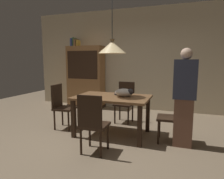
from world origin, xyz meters
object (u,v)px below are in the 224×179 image
(book_brown_thick, at_px, (76,43))
(book_yellow_short, at_px, (78,43))
(book_blue_wide, at_px, (73,42))
(book_green_slim, at_px, (74,42))
(chair_right_side, at_px, (174,114))
(person_standing, at_px, (184,98))
(pendant_lamp, at_px, (112,47))
(chair_near_front, at_px, (93,122))
(cat_sleeping, at_px, (125,92))
(dining_table, at_px, (112,102))
(chair_left_side, at_px, (62,104))
(chair_far_back, at_px, (125,100))
(hutch_bookcase, at_px, (86,78))

(book_brown_thick, bearing_deg, book_yellow_short, 0.00)
(book_blue_wide, relative_size, book_green_slim, 0.92)
(chair_right_side, relative_size, person_standing, 0.57)
(pendant_lamp, relative_size, book_yellow_short, 6.50)
(chair_right_side, relative_size, chair_near_front, 1.00)
(chair_near_front, distance_m, cat_sleeping, 1.02)
(pendant_lamp, distance_m, book_brown_thick, 2.71)
(dining_table, height_order, pendant_lamp, pendant_lamp)
(chair_left_side, xyz_separation_m, book_yellow_short, (-0.66, 1.96, 1.43))
(chair_left_side, relative_size, book_green_slim, 3.58)
(chair_far_back, bearing_deg, cat_sleeping, -74.70)
(chair_far_back, height_order, book_brown_thick, book_brown_thick)
(chair_right_side, relative_size, book_green_slim, 3.58)
(chair_left_side, relative_size, book_blue_wide, 3.88)
(chair_right_side, distance_m, hutch_bookcase, 3.34)
(hutch_bookcase, relative_size, book_brown_thick, 7.71)
(chair_left_side, relative_size, cat_sleeping, 2.38)
(book_blue_wide, bearing_deg, cat_sleeping, -40.65)
(chair_far_back, distance_m, cat_sleeping, 0.90)
(book_yellow_short, bearing_deg, pendant_lamp, -47.53)
(book_green_slim, bearing_deg, pendant_lamp, -45.53)
(chair_right_side, distance_m, book_yellow_short, 3.79)
(chair_near_front, height_order, book_green_slim, book_green_slim)
(book_brown_thick, bearing_deg, dining_table, -46.45)
(cat_sleeping, bearing_deg, chair_left_side, -177.13)
(chair_right_side, xyz_separation_m, cat_sleeping, (-0.90, 0.06, 0.32))
(pendant_lamp, distance_m, book_yellow_short, 2.67)
(cat_sleeping, height_order, book_green_slim, book_green_slim)
(cat_sleeping, bearing_deg, book_brown_thick, 137.79)
(chair_far_back, distance_m, book_blue_wide, 2.69)
(chair_near_front, relative_size, pendant_lamp, 0.72)
(chair_left_side, height_order, cat_sleeping, chair_left_side)
(dining_table, xyz_separation_m, chair_right_side, (1.13, 0.00, -0.14))
(dining_table, relative_size, chair_left_side, 1.51)
(chair_far_back, distance_m, hutch_bookcase, 1.93)
(cat_sleeping, distance_m, pendant_lamp, 0.87)
(book_brown_thick, xyz_separation_m, person_standing, (3.15, -2.05, -1.14))
(chair_far_back, relative_size, chair_left_side, 1.00)
(pendant_lamp, height_order, book_green_slim, pendant_lamp)
(book_green_slim, bearing_deg, chair_near_front, -55.85)
(person_standing, bearing_deg, cat_sleeping, 171.42)
(dining_table, distance_m, book_green_slim, 3.05)
(book_blue_wide, bearing_deg, hutch_bookcase, -0.20)
(chair_far_back, xyz_separation_m, chair_right_side, (1.12, -0.87, 0.00))
(person_standing, bearing_deg, book_green_slim, 147.37)
(book_yellow_short, bearing_deg, chair_near_front, -57.69)
(cat_sleeping, relative_size, pendant_lamp, 0.30)
(cat_sleeping, bearing_deg, pendant_lamp, -164.59)
(chair_near_front, bearing_deg, book_blue_wide, 124.93)
(chair_left_side, xyz_separation_m, chair_near_front, (1.13, -0.87, 0.00))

